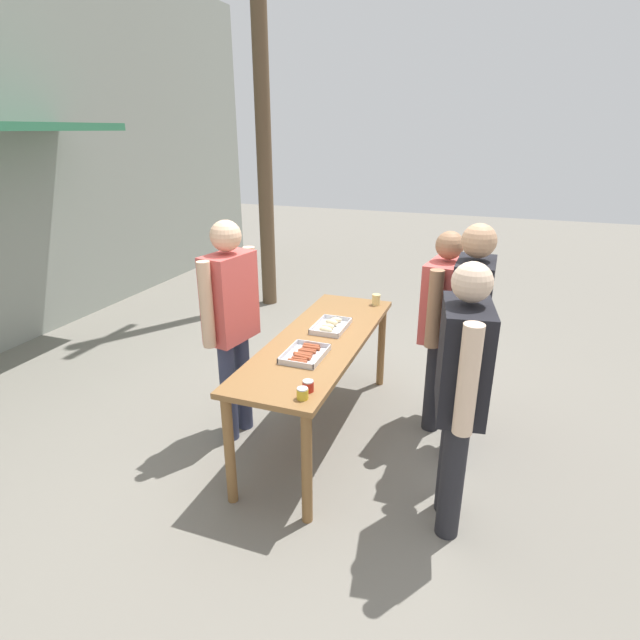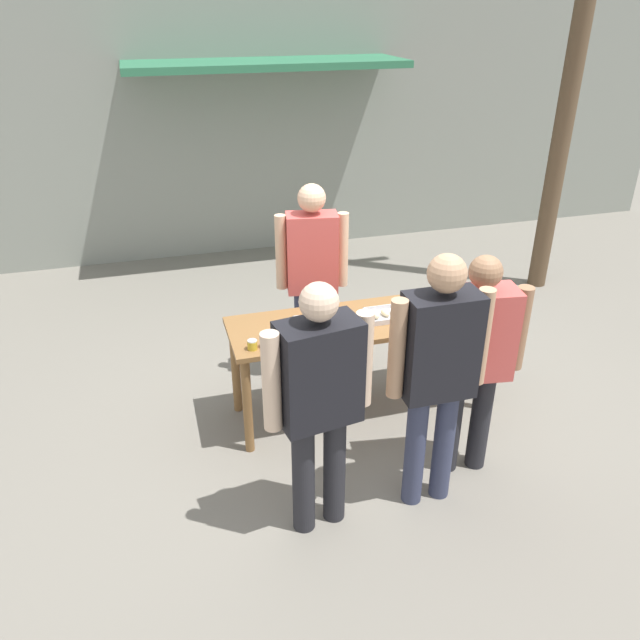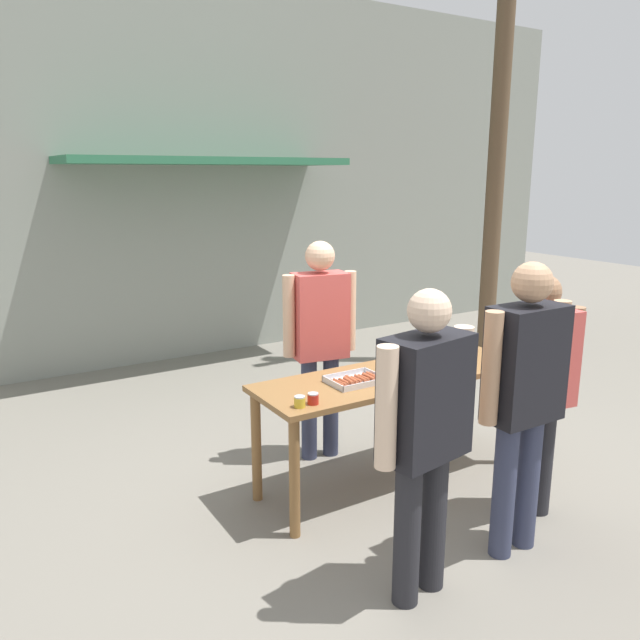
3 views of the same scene
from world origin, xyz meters
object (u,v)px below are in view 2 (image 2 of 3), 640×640
food_tray_buns (390,314)px  condiment_jar_ketchup (266,343)px  person_customer_holding_hotdog (319,393)px  beer_cup (484,311)px  person_server_behind_table (312,267)px  person_customer_with_cup (475,351)px  person_customer_waiting_in_line (438,365)px  food_tray_sausages (320,324)px  condiment_jar_mustard (252,345)px

food_tray_buns → condiment_jar_ketchup: condiment_jar_ketchup is taller
person_customer_holding_hotdog → condiment_jar_ketchup: bearing=-90.0°
food_tray_buns → beer_cup: bearing=-16.3°
condiment_jar_ketchup → person_server_behind_table: (0.58, 0.86, 0.17)m
beer_cup → person_server_behind_table: 1.45m
person_customer_with_cup → person_customer_waiting_in_line: (-0.39, -0.22, 0.09)m
person_server_behind_table → food_tray_sausages: bearing=-90.5°
person_customer_with_cup → person_customer_waiting_in_line: person_customer_waiting_in_line is taller
beer_cup → food_tray_sausages: bearing=170.8°
condiment_jar_ketchup → food_tray_buns: bearing=11.3°
food_tray_buns → condiment_jar_mustard: size_ratio=5.26×
food_tray_sausages → person_server_behind_table: person_server_behind_table is taller
person_customer_holding_hotdog → condiment_jar_mustard: bearing=-84.0°
person_server_behind_table → person_customer_with_cup: 1.68m
person_customer_waiting_in_line → condiment_jar_ketchup: bearing=-43.5°
condiment_jar_mustard → food_tray_buns: bearing=10.5°
food_tray_sausages → condiment_jar_ketchup: 0.51m
food_tray_sausages → person_customer_with_cup: bearing=-45.9°
condiment_jar_mustard → condiment_jar_ketchup: bearing=1.4°
food_tray_buns → person_server_behind_table: size_ratio=0.21×
condiment_jar_ketchup → person_customer_holding_hotdog: bearing=-81.2°
food_tray_sausages → condiment_jar_ketchup: (-0.46, -0.21, 0.02)m
beer_cup → person_customer_with_cup: (-0.44, -0.66, 0.07)m
food_tray_buns → person_customer_with_cup: size_ratio=0.23×
beer_cup → person_customer_with_cup: person_customer_with_cup is taller
condiment_jar_ketchup → person_customer_with_cup: person_customer_with_cup is taller
person_server_behind_table → person_customer_holding_hotdog: person_server_behind_table is taller
person_server_behind_table → person_customer_waiting_in_line: 1.77m
condiment_jar_ketchup → person_customer_with_cup: bearing=-26.8°
food_tray_buns → person_server_behind_table: bearing=124.6°
condiment_jar_mustard → person_customer_waiting_in_line: bearing=-41.0°
beer_cup → person_customer_holding_hotdog: 1.84m
food_tray_buns → person_customer_holding_hotdog: 1.42m
food_tray_buns → person_server_behind_table: 0.81m
food_tray_sausages → person_customer_with_cup: person_customer_with_cup is taller
food_tray_buns → beer_cup: (0.71, -0.21, 0.03)m
food_tray_buns → person_customer_waiting_in_line: (-0.12, -1.08, 0.19)m
food_tray_sausages → beer_cup: size_ratio=3.67×
food_tray_sausages → condiment_jar_ketchup: size_ratio=5.13×
condiment_jar_mustard → beer_cup: 1.84m
condiment_jar_ketchup → person_customer_waiting_in_line: 1.28m
food_tray_buns → condiment_jar_mustard: (-1.13, -0.21, 0.01)m
beer_cup → condiment_jar_mustard: bearing=-179.9°
food_tray_sausages → person_customer_with_cup: 1.20m
food_tray_buns → beer_cup: 0.74m
person_customer_with_cup → food_tray_sausages: bearing=-37.6°
beer_cup → person_server_behind_table: size_ratio=0.06×
person_customer_with_cup → person_server_behind_table: bearing=-56.3°
condiment_jar_ketchup → person_customer_waiting_in_line: size_ratio=0.04×
person_customer_holding_hotdog → person_customer_waiting_in_line: bearing=172.5°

